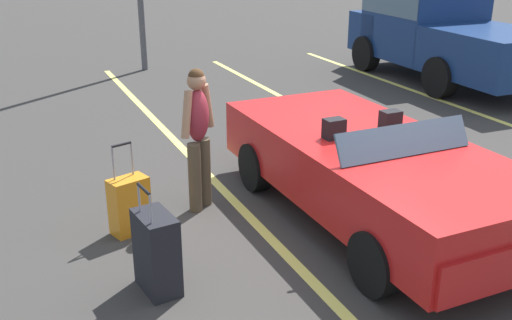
{
  "coord_description": "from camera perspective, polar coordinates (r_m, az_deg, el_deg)",
  "views": [
    {
      "loc": [
        5.0,
        -3.61,
        3.0
      ],
      "look_at": [
        -0.4,
        -1.2,
        0.75
      ],
      "focal_mm": 41.59,
      "sensor_mm": 36.0,
      "label": 1
    }
  ],
  "objects": [
    {
      "name": "lot_line_near",
      "position": [
        6.31,
        1.4,
        -7.57
      ],
      "size": [
        18.0,
        0.12,
        0.01
      ],
      "primitive_type": "cube",
      "color": "#EAE066",
      "rests_on": "ground_plane"
    },
    {
      "name": "parked_pickup_truck_near",
      "position": [
        13.68,
        16.98,
        12.01
      ],
      "size": [
        5.05,
        2.19,
        2.1
      ],
      "rotation": [
        0.0,
        0.0,
        3.11
      ],
      "color": "navy",
      "rests_on": "ground_plane"
    },
    {
      "name": "ground_plane",
      "position": [
        6.86,
        10.64,
        -5.48
      ],
      "size": [
        80.0,
        80.0,
        0.0
      ],
      "primitive_type": "plane",
      "color": "#383533"
    },
    {
      "name": "suitcase_medium_bright",
      "position": [
        6.45,
        -12.07,
        -4.28
      ],
      "size": [
        0.35,
        0.45,
        0.99
      ],
      "rotation": [
        0.0,
        0.0,
        0.3
      ],
      "color": "orange",
      "rests_on": "ground_plane"
    },
    {
      "name": "suitcase_large_black",
      "position": [
        5.37,
        -9.49,
        -8.78
      ],
      "size": [
        0.51,
        0.35,
        1.02
      ],
      "rotation": [
        0.0,
        0.0,
        1.7
      ],
      "color": "black",
      "rests_on": "ground_plane"
    },
    {
      "name": "lot_line_mid",
      "position": [
        7.75,
        19.79,
        -3.25
      ],
      "size": [
        18.0,
        0.12,
        0.01
      ],
      "primitive_type": "cube",
      "color": "#EAE066",
      "rests_on": "ground_plane"
    },
    {
      "name": "convertible_car",
      "position": [
        6.47,
        12.04,
        -1.53
      ],
      "size": [
        4.16,
        1.87,
        1.24
      ],
      "rotation": [
        0.0,
        0.0,
        0.01
      ],
      "color": "red",
      "rests_on": "ground_plane"
    },
    {
      "name": "traveler_person",
      "position": [
        6.68,
        -5.58,
        2.7
      ],
      "size": [
        0.44,
        0.53,
        1.65
      ],
      "rotation": [
        0.0,
        0.0,
        0.65
      ],
      "color": "#4C3F2D",
      "rests_on": "ground_plane"
    }
  ]
}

